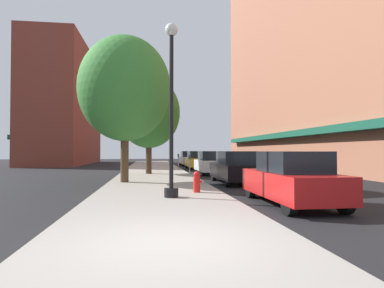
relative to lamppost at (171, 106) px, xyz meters
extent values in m
plane|color=black|center=(3.63, 12.71, -3.20)|extent=(90.00, 90.00, 0.00)
cube|color=gray|center=(-0.37, 13.71, -3.14)|extent=(4.80, 50.00, 0.12)
cube|color=#9E6047|center=(14.63, 16.71, 9.82)|extent=(6.00, 40.00, 26.05)
cube|color=#144C38|center=(11.28, 16.71, -0.10)|extent=(0.90, 34.00, 0.50)
cube|color=brown|center=(-11.37, 31.71, 4.13)|extent=(6.00, 18.00, 14.66)
cube|color=#144C38|center=(-14.72, 31.71, -0.10)|extent=(0.90, 15.30, 0.50)
cylinder|color=black|center=(0.00, 0.00, -2.93)|extent=(0.48, 0.48, 0.30)
cylinder|color=black|center=(0.00, 0.00, -0.18)|extent=(0.14, 0.14, 5.20)
sphere|color=silver|center=(0.00, 0.00, 2.60)|extent=(0.44, 0.44, 0.44)
cylinder|color=red|center=(1.04, 1.15, -2.77)|extent=(0.26, 0.26, 0.62)
sphere|color=red|center=(1.04, 1.15, -2.41)|extent=(0.24, 0.24, 0.24)
cylinder|color=red|center=(1.18, 1.15, -2.68)|extent=(0.12, 0.10, 0.10)
cylinder|color=slate|center=(1.68, 15.98, -2.56)|extent=(0.06, 0.06, 1.05)
cube|color=#33383D|center=(1.68, 15.98, -1.90)|extent=(0.14, 0.09, 0.26)
cylinder|color=slate|center=(1.68, 8.34, -2.56)|extent=(0.06, 0.06, 1.05)
cube|color=#33383D|center=(1.68, 8.34, -1.90)|extent=(0.14, 0.09, 0.26)
cylinder|color=#422D1E|center=(-0.78, 11.39, -1.78)|extent=(0.40, 0.40, 2.61)
ellipsoid|color=#2D6B28|center=(-0.78, 11.39, 1.13)|extent=(4.28, 4.28, 4.92)
cylinder|color=#4C3823|center=(-1.96, 5.53, -1.60)|extent=(0.40, 0.40, 2.96)
ellipsoid|color=#387F33|center=(-1.96, 5.53, 1.61)|extent=(4.60, 4.60, 5.29)
cylinder|color=black|center=(2.85, 0.31, -2.88)|extent=(0.22, 0.64, 0.64)
cylinder|color=black|center=(4.41, 0.31, -2.88)|extent=(0.22, 0.64, 0.64)
cylinder|color=black|center=(2.85, -2.89, -2.88)|extent=(0.22, 0.64, 0.64)
cylinder|color=black|center=(4.41, -2.89, -2.88)|extent=(0.22, 0.64, 0.64)
cube|color=red|center=(3.63, -1.29, -2.56)|extent=(1.80, 4.30, 0.76)
cube|color=black|center=(3.63, -1.44, -1.86)|extent=(1.56, 2.20, 0.64)
cylinder|color=black|center=(2.85, 6.87, -2.88)|extent=(0.22, 0.64, 0.64)
cylinder|color=black|center=(4.41, 6.87, -2.88)|extent=(0.22, 0.64, 0.64)
cylinder|color=black|center=(2.85, 3.67, -2.88)|extent=(0.22, 0.64, 0.64)
cylinder|color=black|center=(4.41, 3.67, -2.88)|extent=(0.22, 0.64, 0.64)
cube|color=black|center=(3.63, 5.27, -2.56)|extent=(1.80, 4.30, 0.76)
cube|color=black|center=(3.63, 5.12, -1.86)|extent=(1.56, 2.20, 0.64)
cylinder|color=black|center=(2.85, 13.48, -2.88)|extent=(0.22, 0.64, 0.64)
cylinder|color=black|center=(4.41, 13.48, -2.88)|extent=(0.22, 0.64, 0.64)
cylinder|color=black|center=(2.85, 10.28, -2.88)|extent=(0.22, 0.64, 0.64)
cylinder|color=black|center=(4.41, 10.28, -2.88)|extent=(0.22, 0.64, 0.64)
cube|color=silver|center=(3.63, 11.88, -2.56)|extent=(1.80, 4.30, 0.76)
cube|color=black|center=(3.63, 11.73, -1.86)|extent=(1.56, 2.20, 0.64)
cylinder|color=black|center=(2.85, 20.15, -2.88)|extent=(0.22, 0.64, 0.64)
cylinder|color=black|center=(4.41, 20.15, -2.88)|extent=(0.22, 0.64, 0.64)
cylinder|color=black|center=(2.85, 16.95, -2.88)|extent=(0.22, 0.64, 0.64)
cylinder|color=black|center=(4.41, 16.95, -2.88)|extent=(0.22, 0.64, 0.64)
cube|color=gold|center=(3.63, 18.55, -2.56)|extent=(1.80, 4.30, 0.76)
cube|color=black|center=(3.63, 18.40, -1.86)|extent=(1.56, 2.20, 0.64)
cylinder|color=black|center=(2.85, 26.66, -2.88)|extent=(0.22, 0.64, 0.64)
cylinder|color=black|center=(4.41, 26.66, -2.88)|extent=(0.22, 0.64, 0.64)
cylinder|color=black|center=(2.85, 23.46, -2.88)|extent=(0.22, 0.64, 0.64)
cylinder|color=black|center=(4.41, 23.46, -2.88)|extent=(0.22, 0.64, 0.64)
cube|color=#B2B2BA|center=(3.63, 25.06, -2.56)|extent=(1.80, 4.30, 0.76)
cube|color=black|center=(3.63, 24.91, -1.86)|extent=(1.56, 2.20, 0.64)
camera|label=1|loc=(-0.73, -10.75, -1.53)|focal=29.87mm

